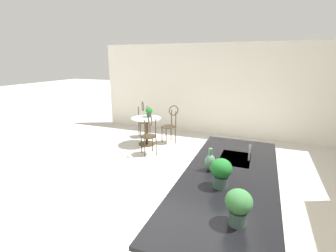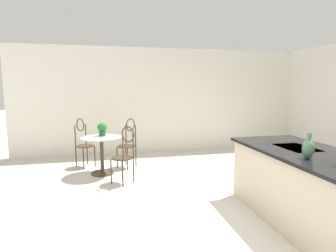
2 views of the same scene
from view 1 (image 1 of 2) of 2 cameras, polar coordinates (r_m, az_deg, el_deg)
ground_plane at (r=3.86m, az=0.67°, el=-19.86°), size 40.00×40.00×0.00m
wall_left_window at (r=7.34m, az=12.84°, el=8.23°), size 0.12×7.80×2.70m
kitchen_island at (r=3.19m, az=13.84°, el=-18.67°), size 2.80×1.06×0.92m
bistro_table at (r=6.45m, az=-5.12°, el=-0.61°), size 0.80×0.80×0.74m
chair_near_window at (r=6.55m, az=0.62°, el=0.84°), size 0.54×0.54×1.04m
chair_by_island at (r=7.13m, az=-5.79°, el=1.97°), size 0.53×0.53×1.04m
chair_toward_desk at (r=5.68m, az=-4.50°, el=-1.52°), size 0.54×0.54×1.04m
sink_faucet at (r=3.41m, az=18.79°, el=-6.01°), size 0.02×0.02×0.22m
potted_plant_on_table at (r=6.46m, az=-4.53°, el=3.47°), size 0.19×0.19×0.26m
potted_plant_counter_far at (r=2.12m, az=16.39°, el=-17.55°), size 0.22×0.22×0.31m
potted_plant_counter_near at (r=2.62m, az=12.49°, el=-10.44°), size 0.23×0.23×0.32m
vase_on_counter at (r=2.99m, az=9.95°, el=-8.45°), size 0.13×0.13×0.29m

